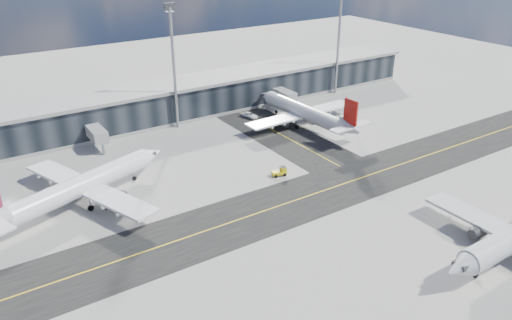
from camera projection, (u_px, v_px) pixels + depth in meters
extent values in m
plane|color=gray|center=(300.00, 214.00, 84.02)|extent=(300.00, 300.00, 0.00)
cube|color=black|center=(286.00, 204.00, 87.05)|extent=(180.00, 14.00, 0.02)
cube|color=black|center=(270.00, 128.00, 119.47)|extent=(14.00, 50.00, 0.02)
cube|color=yellow|center=(286.00, 203.00, 87.04)|extent=(180.00, 0.25, 0.01)
cube|color=yellow|center=(270.00, 128.00, 119.46)|extent=(0.25, 50.00, 0.01)
cube|color=black|center=(165.00, 103.00, 124.03)|extent=(150.00, 12.00, 8.00)
cube|color=gray|center=(164.00, 86.00, 122.16)|extent=(152.00, 13.00, 0.80)
cube|color=gray|center=(166.00, 117.00, 125.55)|extent=(150.00, 12.20, 0.80)
cube|color=gray|center=(95.00, 132.00, 108.27)|extent=(3.00, 10.00, 2.40)
cylinder|color=gray|center=(103.00, 149.00, 105.45)|extent=(0.60, 0.60, 2.40)
cube|color=gray|center=(281.00, 93.00, 133.03)|extent=(3.00, 10.00, 2.40)
cylinder|color=gray|center=(292.00, 107.00, 130.21)|extent=(0.60, 0.60, 2.40)
cylinder|color=gray|center=(174.00, 70.00, 114.48)|extent=(0.70, 0.70, 28.00)
cube|color=#2D2D30|center=(169.00, 6.00, 108.45)|extent=(2.50, 0.50, 1.40)
cylinder|color=gray|center=(338.00, 45.00, 139.23)|extent=(0.70, 0.70, 28.00)
cylinder|color=white|center=(83.00, 185.00, 85.54)|extent=(27.20, 12.95, 3.68)
cone|color=white|center=(151.00, 155.00, 96.90)|extent=(5.59, 5.04, 3.68)
cube|color=white|center=(88.00, 188.00, 86.60)|extent=(15.08, 30.98, 0.46)
cylinder|color=#2D2D30|center=(74.00, 182.00, 90.69)|extent=(4.36, 3.32, 2.12)
cylinder|color=#2D2D30|center=(113.00, 200.00, 84.71)|extent=(4.36, 3.32, 2.12)
cube|color=#B7BABC|center=(74.00, 178.00, 90.38)|extent=(1.86, 0.98, 0.74)
cube|color=#B7BABC|center=(113.00, 196.00, 84.39)|extent=(1.86, 0.98, 0.74)
cube|color=#2D2D30|center=(149.00, 154.00, 96.41)|extent=(2.43, 2.53, 0.64)
cylinder|color=gray|center=(134.00, 175.00, 94.65)|extent=(0.28, 0.28, 1.84)
cylinder|color=black|center=(134.00, 178.00, 94.95)|extent=(0.89, 0.59, 0.83)
cylinder|color=black|center=(71.00, 198.00, 87.72)|extent=(1.11, 0.78, 1.01)
cylinder|color=black|center=(91.00, 208.00, 84.73)|extent=(1.11, 0.78, 1.01)
cylinder|color=white|center=(304.00, 112.00, 119.79)|extent=(4.72, 26.84, 3.56)
cone|color=white|center=(266.00, 96.00, 130.93)|extent=(3.75, 4.60, 3.56)
cone|color=white|center=(351.00, 129.00, 108.09)|extent=(3.79, 5.49, 3.56)
cube|color=white|center=(301.00, 114.00, 120.82)|extent=(30.44, 5.76, 0.45)
cylinder|color=#2D2D30|center=(282.00, 121.00, 119.07)|extent=(2.21, 3.83, 2.05)
cylinder|color=#2D2D30|center=(315.00, 113.00, 124.71)|extent=(2.21, 3.83, 2.05)
cube|color=#B7BABC|center=(282.00, 119.00, 118.77)|extent=(0.43, 1.79, 0.71)
cube|color=#B7BABC|center=(315.00, 110.00, 124.41)|extent=(0.43, 1.79, 0.71)
cube|color=#AC120B|center=(351.00, 112.00, 106.83)|extent=(0.56, 3.75, 5.52)
cube|color=white|center=(351.00, 127.00, 107.87)|extent=(10.78, 2.96, 0.31)
cube|color=#2D2D30|center=(267.00, 95.00, 130.45)|extent=(2.03, 1.86, 0.62)
cylinder|color=gray|center=(276.00, 109.00, 128.71)|extent=(0.22, 0.22, 1.78)
cylinder|color=black|center=(276.00, 112.00, 128.99)|extent=(0.35, 0.81, 0.80)
cylinder|color=black|center=(297.00, 127.00, 119.03)|extent=(0.49, 1.00, 0.98)
cylinder|color=black|center=(314.00, 122.00, 121.85)|extent=(0.49, 1.00, 0.98)
cone|color=#B7BABC|center=(459.00, 268.00, 64.90)|extent=(4.51, 3.62, 3.57)
cylinder|color=#2D2D30|center=(482.00, 230.00, 76.48)|extent=(3.77, 2.09, 2.06)
cube|color=#B7BABC|center=(483.00, 226.00, 76.17)|extent=(1.79, 0.38, 0.71)
cube|color=#2D2D30|center=(462.00, 264.00, 64.97)|extent=(1.81, 1.98, 0.63)
cylinder|color=gray|center=(477.00, 271.00, 68.21)|extent=(0.22, 0.22, 1.79)
cylinder|color=black|center=(476.00, 275.00, 68.49)|extent=(0.81, 0.32, 0.80)
cylinder|color=black|center=(507.00, 239.00, 76.32)|extent=(0.99, 0.46, 0.98)
cube|color=yellow|center=(279.00, 172.00, 96.51)|extent=(3.04, 1.90, 0.66)
cube|color=yellow|center=(283.00, 169.00, 96.52)|extent=(1.28, 1.42, 0.85)
cube|color=black|center=(283.00, 167.00, 96.38)|extent=(1.18, 1.35, 0.24)
cylinder|color=black|center=(282.00, 172.00, 97.49)|extent=(0.69, 0.37, 0.66)
cylinder|color=black|center=(285.00, 175.00, 96.45)|extent=(0.69, 0.37, 0.66)
cylinder|color=black|center=(273.00, 174.00, 96.89)|extent=(0.69, 0.37, 0.66)
cylinder|color=black|center=(276.00, 176.00, 95.85)|extent=(0.69, 0.37, 0.66)
imported|color=white|center=(249.00, 115.00, 125.97)|extent=(3.25, 5.12, 1.32)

